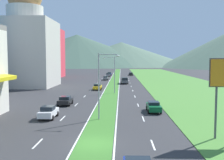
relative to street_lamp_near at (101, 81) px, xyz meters
The scene contains 42 objects.
ground_plane 10.55m from the street_lamp_near, 89.16° to the right, with size 600.00×600.00×0.00m, color #2D2D30.
grass_median 50.81m from the street_lamp_near, 89.84° to the left, with size 3.20×240.00×0.06m, color #387028.
grass_verge_right 54.88m from the street_lamp_near, 67.71° to the left, with size 24.00×240.00×0.06m, color #477F33.
lane_dash_left_2 11.67m from the street_lamp_near, 117.76° to the right, with size 0.16×2.80×0.01m, color silver.
lane_dash_left_3 6.90m from the street_lamp_near, behind, with size 0.16×2.80×0.01m, color silver.
lane_dash_left_4 12.60m from the street_lamp_near, 115.16° to the left, with size 0.16×2.80×0.01m, color silver.
lane_dash_left_5 21.67m from the street_lamp_near, 103.57° to the left, with size 0.16×2.80×0.01m, color silver.
lane_dash_left_6 31.31m from the street_lamp_near, 99.23° to the left, with size 0.16×2.80×0.01m, color silver.
lane_dash_left_7 41.12m from the street_lamp_near, 96.98° to the left, with size 0.16×2.80×0.01m, color silver.
lane_dash_left_8 51.00m from the street_lamp_near, 95.61° to the left, with size 0.16×2.80×0.01m, color silver.
lane_dash_left_9 60.92m from the street_lamp_near, 94.69° to the left, with size 0.16×2.80×0.01m, color silver.
lane_dash_left_10 70.86m from the street_lamp_near, 94.02° to the left, with size 0.16×2.80×0.01m, color silver.
lane_dash_left_11 80.81m from the street_lamp_near, 93.53° to the left, with size 0.16×2.80×0.01m, color silver.
lane_dash_left_12 90.77m from the street_lamp_near, 93.14° to the left, with size 0.16×2.80×0.01m, color silver.
lane_dash_right_2 11.79m from the street_lamp_near, 60.94° to the right, with size 0.16×2.80×0.01m, color silver.
lane_dash_right_3 7.10m from the street_lamp_near, ahead, with size 0.16×2.80×0.01m, color silver.
lane_dash_right_4 12.71m from the street_lamp_near, 63.62° to the left, with size 0.16×2.80×0.01m, color silver.
lane_dash_right_5 21.74m from the street_lamp_near, 75.70° to the left, with size 0.16×2.80×0.01m, color silver.
lane_dash_right_6 31.36m from the street_lamp_near, 80.27° to the left, with size 0.16×2.80×0.01m, color silver.
lane_dash_right_7 41.16m from the street_lamp_near, 82.64° to the left, with size 0.16×2.80×0.01m, color silver.
lane_dash_right_8 51.03m from the street_lamp_near, 84.08° to the left, with size 0.16×2.80×0.01m, color silver.
lane_dash_right_9 60.94m from the street_lamp_near, 85.05° to the left, with size 0.16×2.80×0.01m, color silver.
lane_dash_right_10 70.88m from the street_lamp_near, 85.75° to the left, with size 0.16×2.80×0.01m, color silver.
lane_dash_right_11 80.83m from the street_lamp_near, 86.28° to the left, with size 0.16×2.80×0.01m, color silver.
lane_dash_right_12 90.79m from the street_lamp_near, 86.69° to the left, with size 0.16×2.80×0.01m, color silver.
edge_line_median_left 50.84m from the street_lamp_near, 91.82° to the left, with size 0.16×240.00×0.01m, color silver.
edge_line_median_right 50.85m from the street_lamp_near, 87.86° to the left, with size 0.16×240.00×0.01m, color silver.
domed_building 46.75m from the street_lamp_near, 121.01° to the left, with size 15.53×15.53×29.34m.
midrise_colored 83.43m from the street_lamp_near, 110.18° to the left, with size 12.35×12.35×20.05m, color #D83847.
hill_far_left 279.14m from the street_lamp_near, 100.20° to the left, with size 203.38×203.38×36.56m, color #3D5647.
hill_far_center 276.15m from the street_lamp_near, 89.46° to the left, with size 163.80×163.80×27.72m, color #516B56.
street_lamp_near is the anchor object (origin of this frame).
street_lamp_mid 25.65m from the street_lamp_near, 88.51° to the left, with size 2.76×0.34×8.11m.
car_0 89.38m from the street_lamp_near, 91.96° to the left, with size 1.94×4.25×1.61m.
car_1 62.78m from the street_lamp_near, 92.94° to the left, with size 1.87×4.40×1.40m.
car_2 82.55m from the street_lamp_near, 92.27° to the left, with size 1.92×4.37×1.48m.
car_3 7.89m from the street_lamp_near, behind, with size 1.88×4.02×1.58m.
car_5 9.62m from the street_lamp_near, 35.79° to the left, with size 1.90×4.32×1.46m.
car_6 12.89m from the street_lamp_near, 123.17° to the left, with size 2.04×4.09×1.46m.
car_7 90.08m from the street_lamp_near, 85.57° to the left, with size 1.99×4.15×1.44m.
car_8 32.49m from the street_lamp_near, 96.04° to the left, with size 2.02×4.48×1.46m.
pickup_truck_0 48.53m from the street_lamp_near, 85.82° to the left, with size 2.18×5.40×2.00m.
Camera 1 is at (2.30, -22.44, 7.45)m, focal length 41.88 mm.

